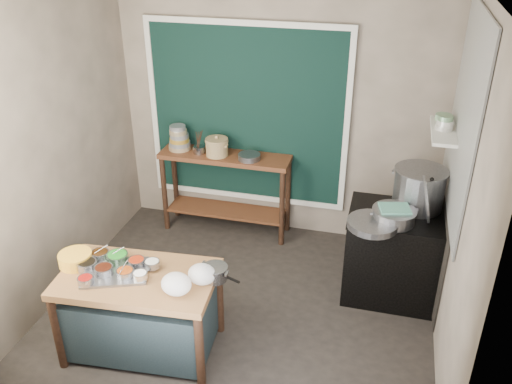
% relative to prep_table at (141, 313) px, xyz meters
% --- Properties ---
extents(floor, '(3.50, 3.00, 0.02)m').
position_rel_prep_table_xyz_m(floor, '(0.65, 0.75, -0.39)').
color(floor, '#2C2621').
rests_on(floor, ground).
extents(back_wall, '(3.50, 0.02, 2.80)m').
position_rel_prep_table_xyz_m(back_wall, '(0.65, 2.26, 1.02)').
color(back_wall, gray).
rests_on(back_wall, floor).
extents(left_wall, '(0.02, 3.00, 2.80)m').
position_rel_prep_table_xyz_m(left_wall, '(-1.11, 0.75, 1.02)').
color(left_wall, gray).
rests_on(left_wall, floor).
extents(right_wall, '(0.02, 3.00, 2.80)m').
position_rel_prep_table_xyz_m(right_wall, '(2.41, 0.75, 1.02)').
color(right_wall, gray).
rests_on(right_wall, floor).
extents(curtain_panel, '(2.10, 0.02, 1.90)m').
position_rel_prep_table_xyz_m(curtain_panel, '(0.30, 2.22, 0.98)').
color(curtain_panel, black).
rests_on(curtain_panel, back_wall).
extents(curtain_frame, '(2.22, 0.03, 2.02)m').
position_rel_prep_table_xyz_m(curtain_frame, '(0.30, 2.21, 0.98)').
color(curtain_frame, beige).
rests_on(curtain_frame, back_wall).
extents(tile_panel, '(0.02, 1.70, 1.70)m').
position_rel_prep_table_xyz_m(tile_panel, '(2.38, 1.30, 1.48)').
color(tile_panel, '#B2B2AA').
rests_on(tile_panel, right_wall).
extents(soot_patch, '(0.01, 1.30, 1.30)m').
position_rel_prep_table_xyz_m(soot_patch, '(2.39, 1.40, 0.32)').
color(soot_patch, black).
rests_on(soot_patch, right_wall).
extents(wall_shelf, '(0.22, 0.70, 0.03)m').
position_rel_prep_table_xyz_m(wall_shelf, '(2.28, 1.60, 1.23)').
color(wall_shelf, beige).
rests_on(wall_shelf, right_wall).
extents(prep_table, '(1.30, 0.82, 0.75)m').
position_rel_prep_table_xyz_m(prep_table, '(0.00, 0.00, 0.00)').
color(prep_table, brown).
rests_on(prep_table, floor).
extents(back_counter, '(1.45, 0.40, 0.95)m').
position_rel_prep_table_xyz_m(back_counter, '(0.10, 2.03, 0.10)').
color(back_counter, '#552C18').
rests_on(back_counter, floor).
extents(stove_block, '(0.90, 0.68, 0.85)m').
position_rel_prep_table_xyz_m(stove_block, '(2.00, 1.30, 0.05)').
color(stove_block, black).
rests_on(stove_block, floor).
extents(stove_top, '(0.92, 0.69, 0.03)m').
position_rel_prep_table_xyz_m(stove_top, '(2.00, 1.30, 0.49)').
color(stove_top, black).
rests_on(stove_top, stove_block).
extents(condiment_tray, '(0.61, 0.53, 0.02)m').
position_rel_prep_table_xyz_m(condiment_tray, '(-0.18, -0.02, 0.39)').
color(condiment_tray, gray).
rests_on(condiment_tray, prep_table).
extents(condiment_bowls, '(0.64, 0.48, 0.07)m').
position_rel_prep_table_xyz_m(condiment_bowls, '(-0.20, 0.02, 0.43)').
color(condiment_bowls, gray).
rests_on(condiment_bowls, condiment_tray).
extents(yellow_basin, '(0.33, 0.33, 0.10)m').
position_rel_prep_table_xyz_m(yellow_basin, '(-0.55, 0.02, 0.43)').
color(yellow_basin, gold).
rests_on(yellow_basin, prep_table).
extents(saucepan, '(0.27, 0.27, 0.12)m').
position_rel_prep_table_xyz_m(saucepan, '(0.62, 0.12, 0.43)').
color(saucepan, gray).
rests_on(saucepan, prep_table).
extents(plastic_bag_a, '(0.25, 0.22, 0.18)m').
position_rel_prep_table_xyz_m(plastic_bag_a, '(0.39, -0.13, 0.46)').
color(plastic_bag_a, white).
rests_on(plastic_bag_a, prep_table).
extents(plastic_bag_b, '(0.27, 0.26, 0.17)m').
position_rel_prep_table_xyz_m(plastic_bag_b, '(0.54, 0.05, 0.46)').
color(plastic_bag_b, white).
rests_on(plastic_bag_b, prep_table).
extents(bowl_stack, '(0.25, 0.25, 0.28)m').
position_rel_prep_table_xyz_m(bowl_stack, '(-0.44, 2.05, 0.70)').
color(bowl_stack, tan).
rests_on(bowl_stack, back_counter).
extents(utensil_cup, '(0.17, 0.17, 0.08)m').
position_rel_prep_table_xyz_m(utensil_cup, '(-0.18, 2.00, 0.62)').
color(utensil_cup, gray).
rests_on(utensil_cup, back_counter).
extents(ceramic_crock, '(0.34, 0.34, 0.18)m').
position_rel_prep_table_xyz_m(ceramic_crock, '(0.02, 1.99, 0.66)').
color(ceramic_crock, '#947C50').
rests_on(ceramic_crock, back_counter).
extents(wide_bowl, '(0.27, 0.27, 0.06)m').
position_rel_prep_table_xyz_m(wide_bowl, '(0.39, 1.97, 0.61)').
color(wide_bowl, gray).
rests_on(wide_bowl, back_counter).
extents(stock_pot, '(0.52, 0.52, 0.38)m').
position_rel_prep_table_xyz_m(stock_pot, '(2.14, 1.48, 0.70)').
color(stock_pot, gray).
rests_on(stock_pot, stove_top).
extents(pot_lid, '(0.13, 0.43, 0.42)m').
position_rel_prep_table_xyz_m(pot_lid, '(2.19, 1.25, 0.71)').
color(pot_lid, gray).
rests_on(pot_lid, stove_top).
extents(steamer, '(0.50, 0.50, 0.13)m').
position_rel_prep_table_xyz_m(steamer, '(1.94, 1.14, 0.57)').
color(steamer, gray).
rests_on(steamer, stove_top).
extents(green_cloth, '(0.30, 0.25, 0.02)m').
position_rel_prep_table_xyz_m(green_cloth, '(1.94, 1.14, 0.64)').
color(green_cloth, '#59A683').
rests_on(green_cloth, steamer).
extents(shallow_pan, '(0.55, 0.55, 0.06)m').
position_rel_prep_table_xyz_m(shallow_pan, '(1.76, 1.01, 0.53)').
color(shallow_pan, gray).
rests_on(shallow_pan, stove_top).
extents(shelf_bowl_stack, '(0.16, 0.16, 0.12)m').
position_rel_prep_table_xyz_m(shelf_bowl_stack, '(2.28, 1.61, 1.30)').
color(shelf_bowl_stack, silver).
rests_on(shelf_bowl_stack, wall_shelf).
extents(shelf_bowl_green, '(0.20, 0.20, 0.05)m').
position_rel_prep_table_xyz_m(shelf_bowl_green, '(2.28, 1.85, 1.27)').
color(shelf_bowl_green, gray).
rests_on(shelf_bowl_green, wall_shelf).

